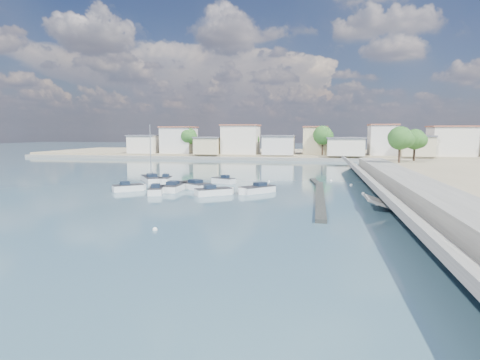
{
  "coord_description": "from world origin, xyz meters",
  "views": [
    {
      "loc": [
        6.5,
        -36.66,
        7.67
      ],
      "look_at": [
        -3.27,
        14.44,
        1.4
      ],
      "focal_mm": 30.0,
      "sensor_mm": 36.0,
      "label": 1
    }
  ],
  "objects_px": {
    "motorboat_d": "(256,190)",
    "sailboat": "(151,179)",
    "motorboat_b": "(130,188)",
    "motorboat_g": "(165,180)",
    "motorboat_h": "(215,192)",
    "motorboat_f": "(222,181)",
    "motorboat_a": "(156,190)",
    "motorboat_e": "(175,187)",
    "motorboat_c": "(192,186)"
  },
  "relations": [
    {
      "from": "motorboat_h",
      "to": "motorboat_b",
      "type": "bearing_deg",
      "value": 174.09
    },
    {
      "from": "motorboat_a",
      "to": "motorboat_d",
      "type": "relative_size",
      "value": 1.0
    },
    {
      "from": "motorboat_f",
      "to": "motorboat_g",
      "type": "xyz_separation_m",
      "value": [
        -8.66,
        -1.1,
        0.0
      ]
    },
    {
      "from": "motorboat_c",
      "to": "motorboat_h",
      "type": "xyz_separation_m",
      "value": [
        4.55,
        -4.92,
        -0.0
      ]
    },
    {
      "from": "motorboat_g",
      "to": "motorboat_h",
      "type": "xyz_separation_m",
      "value": [
        10.36,
        -9.98,
        -0.0
      ]
    },
    {
      "from": "motorboat_a",
      "to": "motorboat_d",
      "type": "height_order",
      "value": "same"
    },
    {
      "from": "motorboat_g",
      "to": "motorboat_e",
      "type": "bearing_deg",
      "value": -59.25
    },
    {
      "from": "motorboat_a",
      "to": "motorboat_f",
      "type": "xyz_separation_m",
      "value": [
        5.84,
        11.28,
        -0.0
      ]
    },
    {
      "from": "motorboat_b",
      "to": "motorboat_f",
      "type": "height_order",
      "value": "same"
    },
    {
      "from": "motorboat_b",
      "to": "motorboat_g",
      "type": "distance_m",
      "value": 8.88
    },
    {
      "from": "motorboat_b",
      "to": "sailboat",
      "type": "bearing_deg",
      "value": 97.54
    },
    {
      "from": "motorboat_b",
      "to": "motorboat_c",
      "type": "xyz_separation_m",
      "value": [
        7.28,
        3.69,
        0.0
      ]
    },
    {
      "from": "motorboat_h",
      "to": "sailboat",
      "type": "bearing_deg",
      "value": 139.78
    },
    {
      "from": "motorboat_d",
      "to": "motorboat_f",
      "type": "distance_m",
      "value": 10.57
    },
    {
      "from": "motorboat_d",
      "to": "sailboat",
      "type": "relative_size",
      "value": 0.52
    },
    {
      "from": "motorboat_a",
      "to": "sailboat",
      "type": "distance_m",
      "value": 12.62
    },
    {
      "from": "motorboat_a",
      "to": "motorboat_e",
      "type": "bearing_deg",
      "value": 68.13
    },
    {
      "from": "motorboat_d",
      "to": "sailboat",
      "type": "height_order",
      "value": "sailboat"
    },
    {
      "from": "motorboat_g",
      "to": "motorboat_h",
      "type": "distance_m",
      "value": 14.39
    },
    {
      "from": "motorboat_e",
      "to": "motorboat_c",
      "type": "bearing_deg",
      "value": 47.86
    },
    {
      "from": "motorboat_c",
      "to": "sailboat",
      "type": "relative_size",
      "value": 0.64
    },
    {
      "from": "motorboat_a",
      "to": "sailboat",
      "type": "height_order",
      "value": "sailboat"
    },
    {
      "from": "motorboat_a",
      "to": "motorboat_d",
      "type": "xyz_separation_m",
      "value": [
        12.16,
        2.8,
        -0.0
      ]
    },
    {
      "from": "motorboat_a",
      "to": "motorboat_f",
      "type": "height_order",
      "value": "same"
    },
    {
      "from": "motorboat_c",
      "to": "motorboat_d",
      "type": "xyz_separation_m",
      "value": [
        9.17,
        -2.3,
        -0.0
      ]
    },
    {
      "from": "motorboat_a",
      "to": "motorboat_g",
      "type": "bearing_deg",
      "value": 105.5
    },
    {
      "from": "motorboat_a",
      "to": "motorboat_e",
      "type": "relative_size",
      "value": 0.79
    },
    {
      "from": "motorboat_h",
      "to": "sailboat",
      "type": "xyz_separation_m",
      "value": [
        -13.14,
        11.12,
        0.03
      ]
    },
    {
      "from": "motorboat_e",
      "to": "sailboat",
      "type": "height_order",
      "value": "sailboat"
    },
    {
      "from": "motorboat_c",
      "to": "motorboat_g",
      "type": "xyz_separation_m",
      "value": [
        -5.81,
        5.07,
        0.0
      ]
    },
    {
      "from": "motorboat_d",
      "to": "motorboat_g",
      "type": "xyz_separation_m",
      "value": [
        -14.98,
        7.37,
        0.0
      ]
    },
    {
      "from": "motorboat_f",
      "to": "sailboat",
      "type": "xyz_separation_m",
      "value": [
        -11.44,
        0.03,
        0.03
      ]
    },
    {
      "from": "motorboat_h",
      "to": "motorboat_d",
      "type": "bearing_deg",
      "value": 29.54
    },
    {
      "from": "motorboat_a",
      "to": "motorboat_c",
      "type": "xyz_separation_m",
      "value": [
        2.99,
        5.11,
        0.0
      ]
    },
    {
      "from": "motorboat_c",
      "to": "motorboat_d",
      "type": "relative_size",
      "value": 1.22
    },
    {
      "from": "motorboat_e",
      "to": "motorboat_g",
      "type": "distance_m",
      "value": 8.06
    },
    {
      "from": "motorboat_a",
      "to": "motorboat_f",
      "type": "relative_size",
      "value": 1.21
    },
    {
      "from": "motorboat_d",
      "to": "motorboat_h",
      "type": "relative_size",
      "value": 1.04
    },
    {
      "from": "motorboat_d",
      "to": "motorboat_e",
      "type": "relative_size",
      "value": 0.79
    },
    {
      "from": "motorboat_a",
      "to": "motorboat_d",
      "type": "bearing_deg",
      "value": 12.99
    },
    {
      "from": "motorboat_b",
      "to": "motorboat_e",
      "type": "relative_size",
      "value": 0.66
    },
    {
      "from": "motorboat_b",
      "to": "sailboat",
      "type": "height_order",
      "value": "sailboat"
    },
    {
      "from": "motorboat_b",
      "to": "motorboat_e",
      "type": "xyz_separation_m",
      "value": [
        5.6,
        1.83,
        0.0
      ]
    },
    {
      "from": "motorboat_b",
      "to": "sailboat",
      "type": "xyz_separation_m",
      "value": [
        -1.31,
        9.89,
        0.03
      ]
    },
    {
      "from": "sailboat",
      "to": "motorboat_b",
      "type": "bearing_deg",
      "value": -82.46
    },
    {
      "from": "sailboat",
      "to": "motorboat_a",
      "type": "bearing_deg",
      "value": -63.64
    },
    {
      "from": "motorboat_d",
      "to": "motorboat_h",
      "type": "distance_m",
      "value": 5.3
    },
    {
      "from": "motorboat_a",
      "to": "motorboat_f",
      "type": "bearing_deg",
      "value": 62.63
    },
    {
      "from": "motorboat_f",
      "to": "motorboat_h",
      "type": "bearing_deg",
      "value": -81.25
    },
    {
      "from": "motorboat_a",
      "to": "motorboat_g",
      "type": "relative_size",
      "value": 1.08
    }
  ]
}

